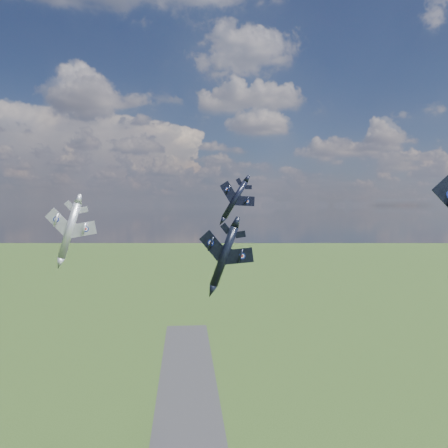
{
  "coord_description": "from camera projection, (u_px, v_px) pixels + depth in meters",
  "views": [
    {
      "loc": [
        -1.0,
        -60.19,
        86.05
      ],
      "look_at": [
        5.72,
        14.6,
        82.88
      ],
      "focal_mm": 35.0,
      "sensor_mm": 36.0,
      "label": 1
    }
  ],
  "objects": [
    {
      "name": "jet_lead_navy",
      "position": [
        224.0,
        256.0,
        69.17
      ],
      "size": [
        14.87,
        16.77,
        6.15
      ],
      "primitive_type": null,
      "rotation": [
        0.0,
        0.36,
        -0.4
      ],
      "color": "black"
    },
    {
      "name": "jet_high_navy",
      "position": [
        235.0,
        200.0,
        94.27
      ],
      "size": [
        11.35,
        14.07,
        6.81
      ],
      "primitive_type": null,
      "rotation": [
        0.0,
        0.53,
        -0.2
      ],
      "color": "black"
    },
    {
      "name": "jet_left_silver",
      "position": [
        69.0,
        231.0,
        87.04
      ],
      "size": [
        14.0,
        17.39,
        6.56
      ],
      "primitive_type": null,
      "rotation": [
        0.0,
        0.31,
        -0.15
      ],
      "color": "#AFB1BB"
    }
  ]
}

